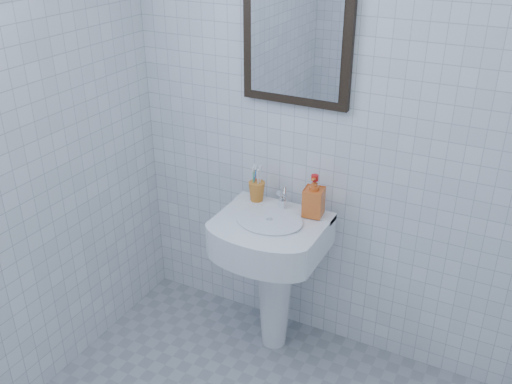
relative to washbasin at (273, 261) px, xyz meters
The scene contains 6 objects.
wall_back 0.81m from the washbasin, 39.01° to the left, with size 2.20×0.02×2.50m, color white.
washbasin is the anchor object (origin of this frame).
faucet 0.30m from the washbasin, 90.00° to the left, with size 0.04×0.09×0.11m.
toothbrush_cup 0.34m from the washbasin, 143.96° to the left, with size 0.08×0.08×0.10m, color orange, non-canonical shape.
soap_dispenser 0.39m from the washbasin, 31.42° to the left, with size 0.09×0.09×0.20m, color red.
wall_mirror 1.05m from the washbasin, 90.00° to the left, with size 0.50×0.04×0.62m.
Camera 1 is at (0.71, -1.09, 2.04)m, focal length 40.00 mm.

